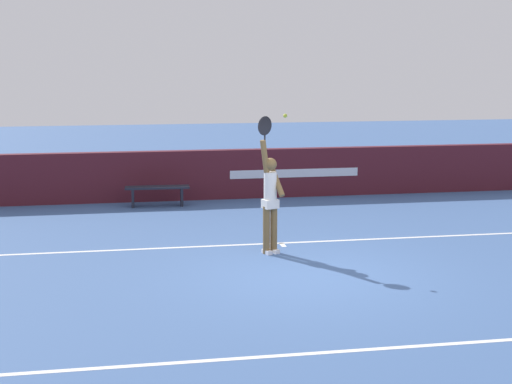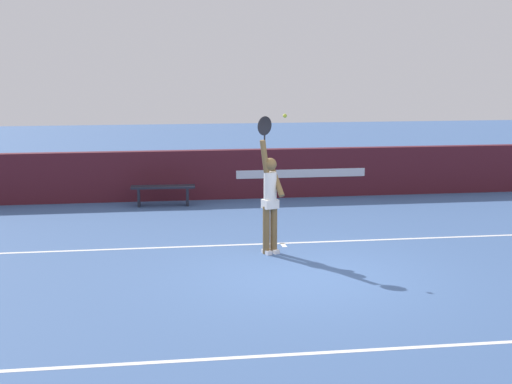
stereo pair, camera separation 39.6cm
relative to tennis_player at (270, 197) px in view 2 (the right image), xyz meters
name	(u,v)px [view 2 (the right image)]	position (x,y,z in m)	size (l,w,h in m)	color
ground_plane	(308,277)	(0.36, -1.59, -1.04)	(60.00, 60.00, 0.00)	#3E5F95
court_lines	(314,284)	(0.36, -2.04, -1.04)	(12.22, 5.63, 0.00)	white
back_wall	(247,174)	(0.36, 5.65, -0.42)	(17.90, 0.29, 1.24)	#4A1822
tennis_player	(270,197)	(0.00, 0.00, 0.00)	(0.52, 0.41, 2.51)	brown
tennis_ball	(285,116)	(0.23, -0.17, 1.46)	(0.07, 0.07, 0.07)	#C8D936
courtside_bench_near	(163,191)	(-1.77, 4.89, -0.67)	(1.54, 0.41, 0.48)	black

